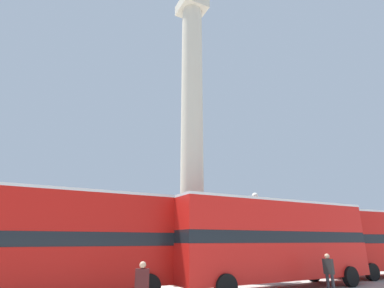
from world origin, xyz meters
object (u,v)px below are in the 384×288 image
object	(u,v)px
monument_column	(192,147)
equestrian_statue	(269,246)
bus_b	(275,239)
pedestrian_by_plinth	(329,271)
pedestrian_near_lamp	(142,286)
bus_a	(59,238)
street_lamp	(257,230)

from	to	relation	value
monument_column	equestrian_statue	size ratio (longest dim) A/B	3.66
bus_b	pedestrian_by_plinth	bearing A→B (deg)	-65.01
bus_b	pedestrian_near_lamp	world-z (taller)	bus_b
bus_a	street_lamp	size ratio (longest dim) A/B	1.90
equestrian_statue	pedestrian_by_plinth	distance (m)	13.34
pedestrian_by_plinth	bus_b	bearing A→B (deg)	-163.48
bus_b	street_lamp	size ratio (longest dim) A/B	2.13
monument_column	equestrian_statue	world-z (taller)	monument_column
equestrian_statue	pedestrian_near_lamp	world-z (taller)	equestrian_statue
monument_column	bus_a	size ratio (longest dim) A/B	2.23
bus_a	street_lamp	distance (m)	11.95
pedestrian_near_lamp	pedestrian_by_plinth	distance (m)	9.05
equestrian_statue	pedestrian_by_plinth	xyz separation A→B (m)	(-6.53, -11.60, -0.88)
bus_a	pedestrian_by_plinth	xyz separation A→B (m)	(11.43, -3.47, -1.42)
bus_b	pedestrian_near_lamp	xyz separation A→B (m)	(-7.94, -2.61, -1.47)
equestrian_statue	pedestrian_near_lamp	xyz separation A→B (m)	(-15.57, -11.98, -0.93)
pedestrian_by_plinth	pedestrian_near_lamp	bearing A→B (deg)	-97.35
street_lamp	pedestrian_near_lamp	size ratio (longest dim) A/B	3.23
pedestrian_by_plinth	street_lamp	bearing A→B (deg)	166.62
monument_column	pedestrian_by_plinth	world-z (taller)	monument_column
equestrian_statue	pedestrian_by_plinth	size ratio (longest dim) A/B	3.59
pedestrian_near_lamp	equestrian_statue	bearing A→B (deg)	65.49
pedestrian_near_lamp	bus_b	bearing A→B (deg)	46.13
bus_a	bus_b	bearing A→B (deg)	-8.18
equestrian_statue	pedestrian_near_lamp	size ratio (longest dim) A/B	3.75
bus_b	monument_column	bearing A→B (deg)	110.04
bus_b	pedestrian_near_lamp	distance (m)	8.48
street_lamp	bus_b	bearing A→B (deg)	-114.44
monument_column	bus_a	world-z (taller)	monument_column
street_lamp	equestrian_statue	bearing A→B (deg)	44.99
street_lamp	pedestrian_near_lamp	xyz separation A→B (m)	(-9.38, -5.79, -2.06)
monument_column	pedestrian_by_plinth	xyz separation A→B (m)	(3.21, -7.64, -7.64)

